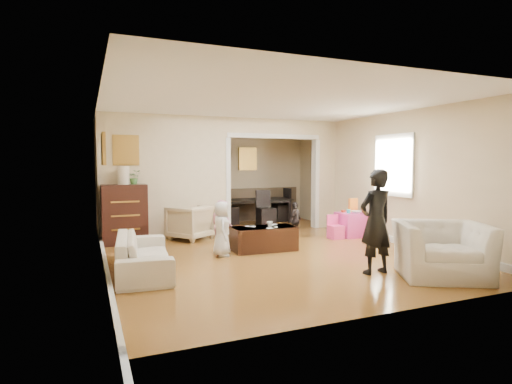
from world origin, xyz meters
name	(u,v)px	position (x,y,z in m)	size (l,w,h in m)	color
floor	(260,249)	(0.00, 0.00, 0.00)	(7.00, 7.00, 0.00)	#A36B2A
partition_left	(167,177)	(-1.38, 1.80, 1.30)	(2.75, 0.18, 2.60)	beige
partition_right	(324,175)	(2.48, 1.80, 1.30)	(0.55, 0.18, 2.60)	beige
partition_header	(273,127)	(1.10, 1.80, 2.42)	(2.22, 0.18, 0.35)	beige
window_pane	(394,165)	(2.73, -0.40, 1.55)	(0.03, 0.95, 1.10)	white
framed_art_partition	(126,150)	(-2.20, 1.70, 1.85)	(0.45, 0.03, 0.55)	brown
framed_art_sofa_wall	(103,149)	(-2.71, -0.60, 1.80)	(0.03, 0.55, 0.40)	brown
framed_art_alcove	(248,159)	(1.10, 3.44, 1.70)	(0.45, 0.03, 0.55)	brown
sofa	(143,254)	(-2.21, -0.81, 0.28)	(1.89, 0.74, 0.55)	beige
armchair_back	(190,222)	(-0.97, 1.45, 0.36)	(0.76, 0.79, 0.71)	#C6B389
armchair_front	(441,250)	(1.63, -2.66, 0.38)	(1.17, 1.03, 0.76)	beige
dresser	(125,214)	(-2.27, 1.50, 0.59)	(0.85, 0.48, 1.17)	black
table_lamp	(124,175)	(-2.27, 1.50, 1.35)	(0.22, 0.22, 0.36)	beige
potted_plant	(134,177)	(-2.07, 1.50, 1.31)	(0.25, 0.22, 0.28)	#3A6C30
coffee_table	(264,239)	(0.02, -0.11, 0.22)	(1.15, 0.58, 0.43)	#331810
coffee_cup	(270,224)	(0.12, -0.16, 0.48)	(0.11, 0.11, 0.10)	silver
play_table	(351,225)	(2.33, 0.44, 0.26)	(0.54, 0.54, 0.52)	#D63898
cereal_box	(353,205)	(2.45, 0.54, 0.67)	(0.20, 0.07, 0.30)	yellow
cyan_cup	(349,211)	(2.23, 0.39, 0.56)	(0.08, 0.08, 0.08)	#27C4C3
toy_block	(343,211)	(2.21, 0.56, 0.54)	(0.08, 0.06, 0.05)	#BD3417
play_bowl	(356,212)	(2.38, 0.32, 0.54)	(0.22, 0.22, 0.05)	white
dining_table	(256,211)	(1.22, 3.13, 0.32)	(1.81, 1.01, 0.63)	black
adult_person	(376,222)	(0.89, -2.17, 0.76)	(0.55, 0.36, 1.52)	black
child_kneel_a	(222,229)	(-0.83, -0.26, 0.47)	(0.46, 0.30, 0.94)	silver
child_kneel_b	(222,225)	(-0.68, 0.19, 0.46)	(0.45, 0.35, 0.93)	pink
child_toddler	(295,220)	(1.07, 0.64, 0.39)	(0.46, 0.19, 0.78)	black
craft_papers	(265,226)	(0.07, -0.08, 0.43)	(0.64, 0.46, 0.00)	white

